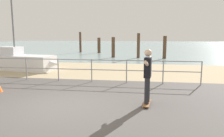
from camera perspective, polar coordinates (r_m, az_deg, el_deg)
ground_plane at (r=6.11m, az=-16.73°, el=-12.45°), size 24.00×10.00×0.04m
beach_strip at (r=13.55m, az=-2.35°, el=-0.41°), size 24.00×6.00×0.04m
sea_surface at (r=41.27m, az=4.92°, el=5.81°), size 72.00×50.00×0.04m
railing_fence at (r=10.62m, az=-13.60°, el=0.58°), size 12.75×0.05×1.05m
sailboat at (r=14.59m, az=-22.10°, el=1.67°), size 5.06×2.13×4.94m
skateboard at (r=7.03m, az=8.89°, el=-8.76°), size 0.29×0.82×0.08m
skateboarder at (r=6.81m, az=9.08°, el=-1.11°), size 0.25×1.45×1.65m
groyne_post_0 at (r=26.50m, az=-8.09°, el=6.64°), size 0.26×0.26×2.38m
groyne_post_1 at (r=25.60m, az=-3.34°, el=5.92°), size 0.35×0.35×1.75m
groyne_post_2 at (r=20.61m, az=0.32°, el=5.42°), size 0.32×0.32×1.88m
groyne_post_3 at (r=20.44m, az=6.77°, el=5.83°), size 0.27×0.27×2.24m
groyne_post_4 at (r=20.19m, az=13.30°, el=5.27°), size 0.31×0.31×2.00m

